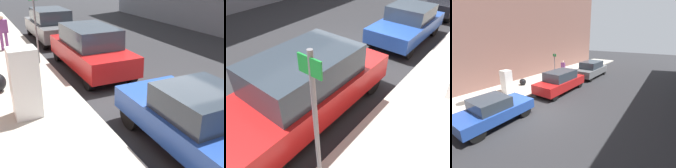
{
  "view_description": "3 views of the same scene",
  "coord_description": "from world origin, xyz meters",
  "views": [
    {
      "loc": [
        -4.92,
        -6.12,
        3.65
      ],
      "look_at": [
        -2.34,
        -0.9,
        1.29
      ],
      "focal_mm": 45.0,
      "sensor_mm": 36.0,
      "label": 1
    },
    {
      "loc": [
        -4.28,
        6.48,
        3.99
      ],
      "look_at": [
        -1.63,
        3.16,
        0.94
      ],
      "focal_mm": 35.0,
      "sensor_mm": 36.0,
      "label": 2
    },
    {
      "loc": [
        5.95,
        -5.82,
        4.39
      ],
      "look_at": [
        0.05,
        2.6,
        1.11
      ],
      "focal_mm": 24.0,
      "sensor_mm": 36.0,
      "label": 3
    }
  ],
  "objects": [
    {
      "name": "ground_plane",
      "position": [
        0.0,
        0.0,
        0.0
      ],
      "size": [
        80.0,
        80.0,
        0.0
      ],
      "primitive_type": "plane",
      "color": "#28282B"
    },
    {
      "name": "street_sign_post",
      "position": [
        -2.73,
        5.03,
        1.7
      ],
      "size": [
        0.36,
        0.07,
        2.78
      ],
      "color": "slate",
      "rests_on": "sidewalk_slab"
    },
    {
      "name": "parked_hatchback_blue",
      "position": [
        -1.03,
        -2.2,
        0.75
      ],
      "size": [
        1.79,
        3.88,
        1.47
      ],
      "color": "#23479E",
      "rests_on": "ground"
    },
    {
      "name": "parked_suv_red",
      "position": [
        -1.03,
        3.66,
        0.89
      ],
      "size": [
        1.85,
        4.8,
        1.74
      ],
      "color": "red",
      "rests_on": "ground"
    }
  ]
}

